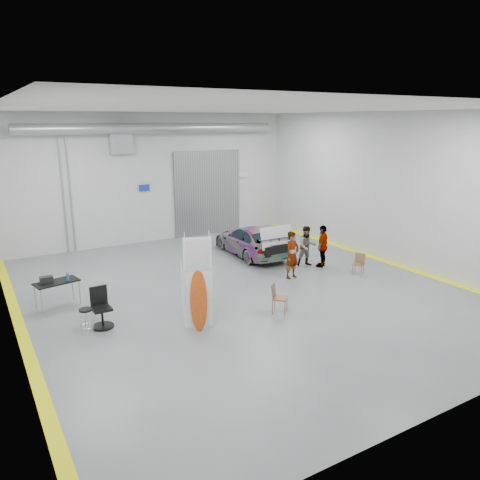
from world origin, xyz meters
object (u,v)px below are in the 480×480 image
shop_stool (87,322)px  sedan_car (251,241)px  folding_chair_near (280,304)px  person_b (307,246)px  folding_chair_far (358,268)px  surfboard_display (201,291)px  office_chair (101,310)px  person_c (323,246)px  work_table (54,282)px  person_a (292,255)px

shop_stool → sedan_car: bearing=28.6°
folding_chair_near → sedan_car: bearing=21.5°
person_b → folding_chair_far: 2.19m
person_b → surfboard_display: 7.00m
office_chair → sedan_car: bearing=27.5°
surfboard_display → folding_chair_near: bearing=13.4°
person_c → folding_chair_near: 5.07m
surfboard_display → folding_chair_far: surfboard_display is taller
person_c → work_table: person_c is taller
folding_chair_near → work_table: 6.97m
person_b → surfboard_display: surfboard_display is taller
surfboard_display → work_table: (-3.17, 3.80, -0.32)m
person_c → person_a: bearing=-17.5°
work_table → office_chair: 2.38m
surfboard_display → folding_chair_far: bearing=26.5°
work_table → folding_chair_far: bearing=-13.7°
person_c → person_b: bearing=-74.6°
sedan_car → office_chair: (-7.44, -4.04, -0.12)m
person_b → person_c: (0.45, -0.41, 0.04)m
person_a → work_table: person_a is taller
person_a → person_b: bearing=19.6°
surfboard_display → folding_chair_far: 7.34m
surfboard_display → folding_chair_near: 2.70m
sedan_car → person_c: bearing=122.1°
work_table → person_c: bearing=-6.0°
sedan_car → folding_chair_far: (2.05, -4.36, -0.38)m
person_b → shop_stool: (-9.01, -1.85, -0.44)m
folding_chair_far → person_c: bearing=167.8°
folding_chair_far → shop_stool: 9.96m
office_chair → folding_chair_near: bearing=-20.7°
person_a → work_table: size_ratio=1.25×
sedan_car → person_c: (1.56, -2.87, 0.22)m
folding_chair_far → surfboard_display: bearing=-110.4°
person_a → office_chair: person_a is taller
folding_chair_far → folding_chair_near: bearing=-103.4°
folding_chair_far → work_table: (-10.34, 2.52, 0.57)m
surfboard_display → office_chair: bearing=161.6°
person_a → folding_chair_near: (-2.27, -2.42, -0.58)m
person_b → work_table: size_ratio=1.15×
shop_stool → work_table: size_ratio=0.53×
sedan_car → person_c: 3.28m
sedan_car → folding_chair_near: size_ratio=4.66×
person_c → office_chair: size_ratio=1.48×
sedan_car → work_table: bearing=16.2°
person_c → surfboard_display: size_ratio=0.60×
person_b → folding_chair_far: person_b is taller
person_a → shop_stool: size_ratio=2.38×
folding_chair_near → shop_stool: folding_chair_near is taller
shop_stool → work_table: 2.54m
folding_chair_near → work_table: (-5.72, 3.94, 0.53)m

